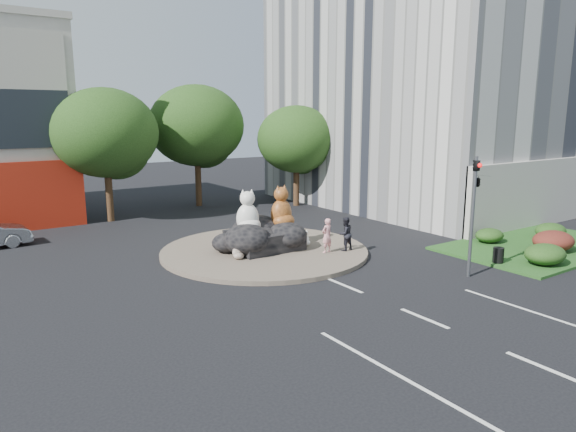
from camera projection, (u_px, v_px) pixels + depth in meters
name	position (u px, v px, depth m)	size (l,w,h in m)	color
ground	(424.00, 319.00, 16.94)	(120.00, 120.00, 0.00)	black
roundabout_island	(265.00, 251.00, 25.01)	(10.00, 10.00, 0.20)	brown
rock_plinth	(264.00, 240.00, 24.90)	(3.20, 2.60, 0.90)	black
grass_verge	(538.00, 246.00, 26.02)	(10.00, 6.00, 0.12)	#1A4316
tree_left	(106.00, 137.00, 31.58)	(6.46, 6.46, 8.27)	#382314
tree_mid	(197.00, 130.00, 37.03)	(6.84, 6.84, 8.76)	#382314
tree_right	(297.00, 143.00, 37.30)	(5.70, 5.70, 7.30)	#382314
hedge_near_green	(545.00, 254.00, 22.63)	(2.00, 1.60, 0.90)	#1A3912
hedge_red	(553.00, 241.00, 24.82)	(2.20, 1.76, 0.99)	#451F12
hedge_mid_green	(551.00, 231.00, 27.44)	(1.80, 1.44, 0.81)	#1A3912
hedge_back_green	(490.00, 235.00, 26.56)	(1.60, 1.28, 0.72)	#1A3912
traffic_light	(476.00, 190.00, 20.68)	(0.44, 1.24, 5.00)	#595B60
street_lamp	(470.00, 151.00, 29.64)	(2.34, 0.22, 8.06)	#595B60
cat_white	(248.00, 211.00, 24.34)	(1.25, 1.08, 2.08)	white
cat_tabby	(281.00, 206.00, 25.31)	(1.29, 1.11, 2.14)	orange
kitten_calico	(238.00, 249.00, 23.14)	(0.57, 0.49, 0.95)	beige
kitten_white	(306.00, 238.00, 25.62)	(0.47, 0.40, 0.78)	white
pedestrian_pink	(327.00, 235.00, 24.18)	(0.60, 0.39, 1.64)	pink
pedestrian_dark	(345.00, 234.00, 24.55)	(0.79, 0.62, 1.63)	black
litter_bin	(498.00, 255.00, 22.87)	(0.48, 0.48, 0.69)	black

